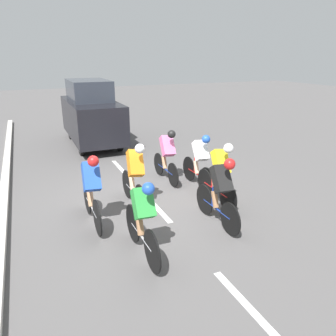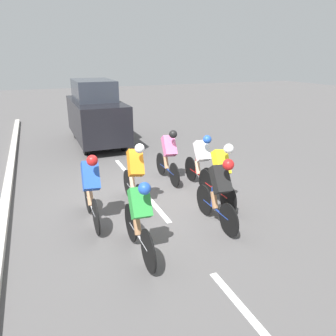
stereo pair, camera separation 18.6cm
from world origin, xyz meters
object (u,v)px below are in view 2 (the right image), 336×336
Objects in this scene: cyclist_green at (140,217)px; cyclist_yellow at (220,173)px; cyclist_white at (201,160)px; support_car at (96,113)px; cyclist_orange at (135,173)px; cyclist_blue at (91,188)px; cyclist_pink at (169,154)px; cyclist_black at (219,190)px.

cyclist_yellow reaches higher than cyclist_green.
cyclist_white is 0.40× the size of support_car.
cyclist_white is 0.99× the size of cyclist_orange.
cyclist_yellow is (0.09, 1.08, 0.03)m from cyclist_white.
cyclist_pink is (-2.35, -1.64, -0.02)m from cyclist_blue.
cyclist_pink reaches higher than cyclist_white.
cyclist_green is at bearing 44.80° from cyclist_white.
cyclist_blue is 1.58m from cyclist_green.
cyclist_white is (-2.93, -0.89, -0.04)m from cyclist_blue.
support_car is at bearing -77.00° from cyclist_yellow.
cyclist_blue is 1.06× the size of cyclist_pink.
support_car is (-1.31, -6.45, 0.40)m from cyclist_blue.
support_car is at bearing -82.30° from cyclist_black.
cyclist_black reaches higher than cyclist_white.
cyclist_black is (0.03, 2.69, 0.01)m from cyclist_pink.
support_car reaches higher than cyclist_white.
cyclist_blue reaches higher than cyclist_green.
cyclist_yellow reaches higher than cyclist_black.
cyclist_white is 0.97× the size of cyclist_green.
cyclist_pink is 4.94m from support_car.
cyclist_black is at bearing 89.46° from cyclist_pink.
cyclist_pink is 1.74m from cyclist_orange.
cyclist_orange reaches higher than cyclist_green.
cyclist_yellow is (-2.29, -1.29, 0.05)m from cyclist_green.
cyclist_white is 1.93m from cyclist_orange.
support_car is (-0.76, -7.93, 0.45)m from cyclist_green.
cyclist_pink is 1.00× the size of cyclist_black.
cyclist_orange is at bearing -20.38° from cyclist_yellow.
cyclist_blue reaches higher than cyclist_pink.
support_car reaches higher than cyclist_pink.
cyclist_orange reaches higher than cyclist_pink.
cyclist_blue is at bearing -69.74° from cyclist_green.
support_car is at bearing -95.48° from cyclist_green.
support_car reaches higher than cyclist_yellow.
cyclist_blue is 1.03× the size of cyclist_orange.
cyclist_green is 1.02× the size of cyclist_yellow.
cyclist_pink is at bearing -119.97° from cyclist_green.
cyclist_pink is at bearing 102.19° from support_car.
cyclist_black is (-2.32, 1.04, -0.01)m from cyclist_blue.
cyclist_pink is at bearing -137.92° from cyclist_orange.
cyclist_yellow is (-2.84, 0.19, -0.00)m from cyclist_blue.
cyclist_yellow is 1.91m from cyclist_orange.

